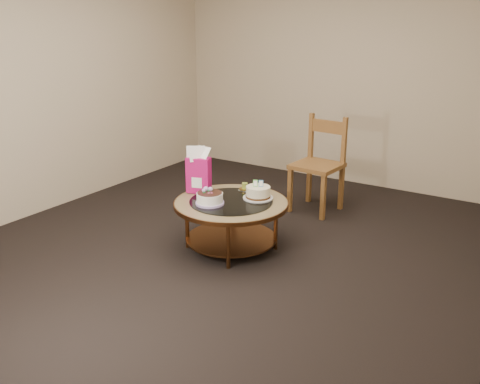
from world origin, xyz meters
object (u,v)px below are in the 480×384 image
Objects in this scene: cream_cake at (258,193)px; gift_bag at (199,170)px; dining_chair at (319,164)px; coffee_table at (231,209)px; decorated_cake at (210,199)px.

gift_bag is (-0.55, -0.14, 0.16)m from cream_cake.
cream_cake is 1.17m from dining_chair.
coffee_table is 0.49m from gift_bag.
coffee_table is 0.28m from cream_cake.
coffee_table is 0.24m from decorated_cake.
cream_cake is at bearing -88.08° from dining_chair.
cream_cake reaches higher than coffee_table.
dining_chair is at bearing 47.24° from gift_bag.
coffee_table is at bearing -94.64° from dining_chair.
decorated_cake is 1.56m from dining_chair.
dining_chair reaches higher than decorated_cake.
gift_bag reaches higher than cream_cake.
coffee_table is 4.08× the size of decorated_cake.
decorated_cake is 0.59× the size of gift_bag.
coffee_table is 1.01× the size of dining_chair.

